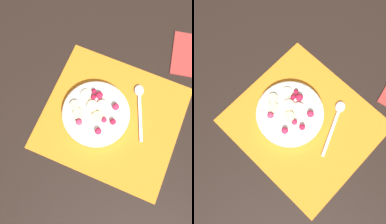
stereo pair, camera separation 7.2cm
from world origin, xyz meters
The scene contains 5 objects.
ground_plane centered at (0.00, 0.00, 0.00)m, with size 3.00×3.00×0.00m, color black.
placemat centered at (0.00, 0.00, 0.00)m, with size 0.40×0.37×0.01m.
fruit_bowl centered at (-0.05, -0.01, 0.02)m, with size 0.20×0.20×0.05m.
spoon centered at (0.06, 0.08, 0.01)m, with size 0.09×0.17×0.01m.
napkin centered at (0.16, 0.30, 0.00)m, with size 0.15×0.18×0.01m.
Camera 1 is at (0.03, -0.19, 0.73)m, focal length 40.00 mm.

